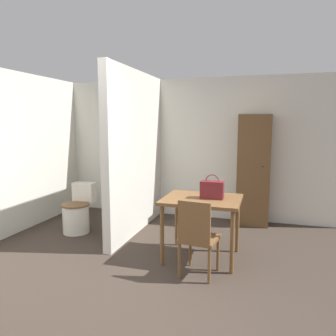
% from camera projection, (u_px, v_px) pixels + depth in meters
% --- Properties ---
extents(ground_plane, '(16.00, 16.00, 0.00)m').
position_uv_depth(ground_plane, '(100.00, 307.00, 3.06)').
color(ground_plane, '#382D26').
extents(wall_back, '(5.52, 0.12, 2.50)m').
position_uv_depth(wall_back, '(185.00, 148.00, 6.02)').
color(wall_back, silver).
rests_on(wall_back, ground_plane).
extents(wall_left, '(0.12, 4.23, 2.50)m').
position_uv_depth(wall_left, '(15.00, 153.00, 5.09)').
color(wall_left, silver).
rests_on(wall_left, ground_plane).
extents(partition_wall, '(0.12, 2.09, 2.50)m').
position_uv_depth(partition_wall, '(136.00, 153.00, 5.12)').
color(partition_wall, silver).
rests_on(partition_wall, ground_plane).
extents(dining_table, '(0.96, 0.79, 0.78)m').
position_uv_depth(dining_table, '(202.00, 206.00, 4.10)').
color(dining_table, brown).
rests_on(dining_table, ground_plane).
extents(wooden_chair, '(0.45, 0.45, 0.89)m').
position_uv_depth(wooden_chair, '(197.00, 236.00, 3.61)').
color(wooden_chair, brown).
rests_on(wooden_chair, ground_plane).
extents(toilet, '(0.43, 0.58, 0.75)m').
position_uv_depth(toilet, '(78.00, 213.00, 5.18)').
color(toilet, silver).
rests_on(toilet, ground_plane).
extents(handbag, '(0.28, 0.15, 0.30)m').
position_uv_depth(handbag, '(212.00, 189.00, 4.05)').
color(handbag, maroon).
rests_on(handbag, dining_table).
extents(wooden_cabinet, '(0.53, 0.37, 1.85)m').
position_uv_depth(wooden_cabinet, '(254.00, 170.00, 5.46)').
color(wooden_cabinet, brown).
rests_on(wooden_cabinet, ground_plane).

